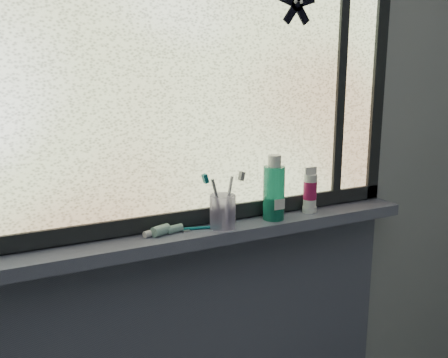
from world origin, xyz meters
TOP-DOWN VIEW (x-y plane):
  - wall_back at (0.00, 1.30)m, footprint 3.00×0.01m
  - windowsill at (0.00, 1.23)m, footprint 1.62×0.14m
  - window_pane at (0.00, 1.28)m, footprint 1.50×0.01m
  - frame_bottom at (0.00, 1.28)m, footprint 1.60×0.03m
  - frame_right at (0.78, 1.28)m, footprint 0.05×0.03m
  - frame_mullion at (0.60, 1.28)m, footprint 0.03×0.03m
  - starfish_sticker at (0.40, 1.27)m, footprint 0.15×0.02m
  - toothpaste_tube at (-0.08, 1.23)m, footprint 0.18×0.09m
  - toothbrush_cup at (0.10, 1.21)m, footprint 0.09×0.09m
  - toothbrush_lying at (0.02, 1.23)m, footprint 0.21×0.07m
  - mouthwash_bottle at (0.30, 1.22)m, footprint 0.09×0.09m
  - cream_tube at (0.45, 1.23)m, footprint 0.06×0.06m

SIDE VIEW (x-z plane):
  - windowsill at x=0.00m, z-range 0.98..1.02m
  - toothbrush_lying at x=0.02m, z-range 1.02..1.03m
  - toothpaste_tube at x=-0.08m, z-range 1.02..1.05m
  - frame_bottom at x=0.00m, z-range 1.02..1.07m
  - toothbrush_cup at x=0.10m, z-range 1.02..1.13m
  - cream_tube at x=0.45m, z-range 1.05..1.16m
  - mouthwash_bottle at x=0.30m, z-range 1.04..1.22m
  - wall_back at x=0.00m, z-range 0.00..2.50m
  - frame_right at x=0.78m, z-range 0.98..2.08m
  - window_pane at x=0.00m, z-range 1.03..2.03m
  - frame_mullion at x=0.60m, z-range 1.03..2.03m
  - starfish_sticker at x=0.40m, z-range 1.65..1.79m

